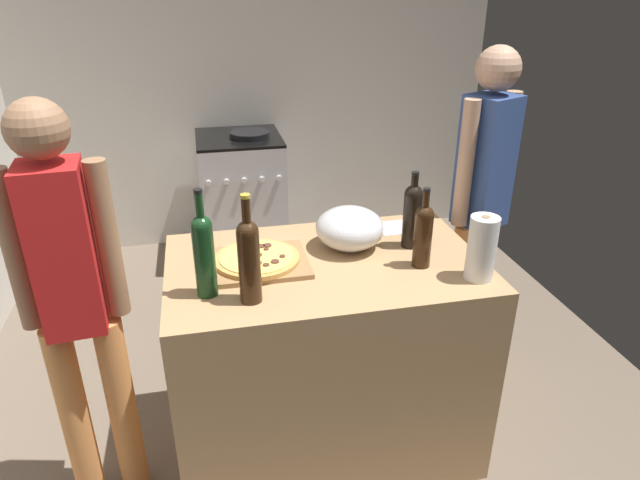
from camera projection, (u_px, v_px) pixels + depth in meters
ground_plane at (275, 344)px, 3.30m from camera, size 3.85×3.69×0.02m
kitchen_wall_rear at (239, 74)px, 4.15m from camera, size 3.85×0.10×2.60m
counter at (325, 355)px, 2.44m from camera, size 1.26×0.79×0.92m
cutting_board at (257, 263)px, 2.21m from camera, size 0.40×0.32×0.02m
pizza at (257, 258)px, 2.20m from camera, size 0.34×0.34×0.03m
mixing_bowl at (350, 228)px, 2.33m from camera, size 0.29×0.29×0.17m
paper_towel_roll at (482, 248)px, 2.07m from camera, size 0.11×0.11×0.25m
wine_bottle_clear at (204, 251)px, 1.94m from camera, size 0.08×0.08×0.40m
wine_bottle_green at (423, 233)px, 2.15m from camera, size 0.07×0.07×0.32m
wine_bottle_dark at (412, 213)px, 2.31m from camera, size 0.08×0.08×0.33m
wine_bottle_amber at (249, 257)px, 1.90m from camera, size 0.08×0.08×0.40m
recipe_sheet at (401, 227)px, 2.55m from camera, size 0.21×0.15×0.00m
stove at (242, 198)px, 4.14m from camera, size 0.59×0.64×0.98m
person_in_stripes at (74, 296)px, 1.98m from camera, size 0.37×0.22×1.63m
person_in_red at (481, 197)px, 2.75m from camera, size 0.35×0.27×1.69m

